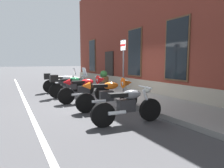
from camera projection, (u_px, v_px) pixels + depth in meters
name	position (u px, v px, depth m)	size (l,w,h in m)	color
ground_plane	(110.00, 100.00, 8.00)	(140.00, 140.00, 0.00)	#38383A
sidewalk	(133.00, 96.00, 8.54)	(26.12, 2.27, 0.14)	slate
lane_stripe	(28.00, 109.00, 6.46)	(26.12, 0.12, 0.01)	silver
brick_pub_facade	(196.00, 26.00, 10.10)	(20.12, 6.02, 7.04)	maroon
motorcycle_silver_touring	(61.00, 82.00, 10.00)	(0.76, 2.08, 1.30)	black
motorcycle_green_touring	(70.00, 85.00, 8.63)	(0.62, 2.11, 1.33)	black
motorcycle_red_sport	(87.00, 88.00, 7.50)	(0.62, 2.14, 1.06)	black
motorcycle_orange_sport	(110.00, 93.00, 6.22)	(0.62, 2.13, 1.08)	black
motorcycle_grey_naked	(128.00, 106.00, 4.85)	(0.62, 1.97, 0.96)	black
parking_sign	(123.00, 60.00, 8.08)	(0.36, 0.07, 2.41)	#4C4C51
barrel_planter	(104.00, 80.00, 10.58)	(0.59, 0.59, 0.99)	brown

